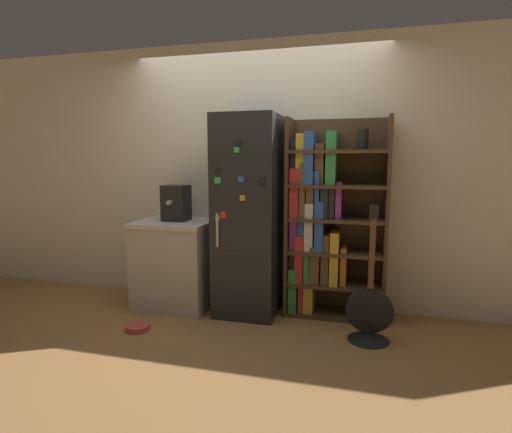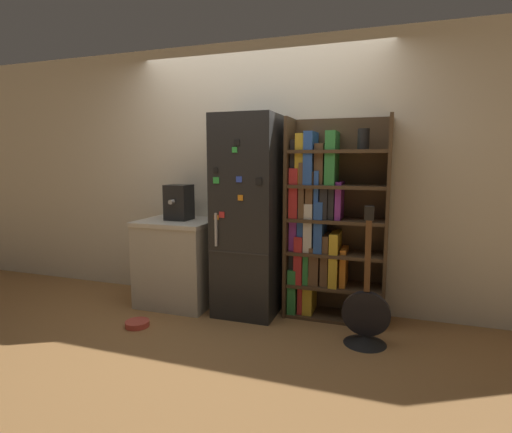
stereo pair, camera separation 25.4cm
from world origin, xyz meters
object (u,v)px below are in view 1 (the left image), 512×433
(bookshelf, at_px, (323,222))
(pet_bowl, at_px, (138,327))
(refrigerator, at_px, (249,216))
(guitar, at_px, (369,321))
(espresso_machine, at_px, (176,203))

(bookshelf, bearing_deg, pet_bowl, -151.77)
(refrigerator, relative_size, pet_bowl, 8.83)
(refrigerator, bearing_deg, pet_bowl, -140.40)
(guitar, height_order, pet_bowl, guitar)
(espresso_machine, height_order, guitar, espresso_machine)
(refrigerator, height_order, pet_bowl, refrigerator)
(espresso_machine, bearing_deg, guitar, -11.31)
(guitar, bearing_deg, pet_bowl, -171.08)
(bookshelf, xyz_separation_m, pet_bowl, (-1.49, -0.80, -0.86))
(guitar, bearing_deg, espresso_machine, 168.69)
(bookshelf, height_order, espresso_machine, bookshelf)
(bookshelf, bearing_deg, refrigerator, -169.12)
(pet_bowl, bearing_deg, refrigerator, 39.60)
(guitar, bearing_deg, bookshelf, 131.03)
(bookshelf, relative_size, pet_bowl, 8.69)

